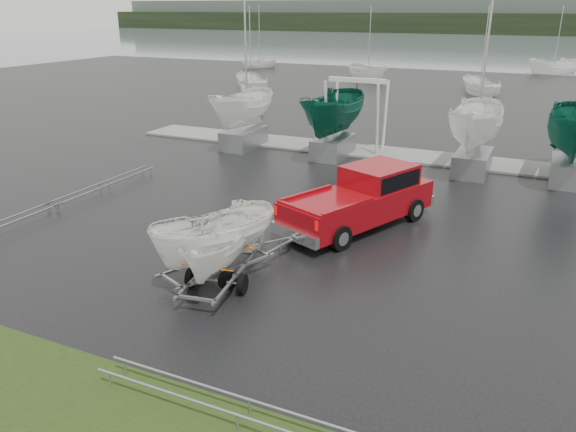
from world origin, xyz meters
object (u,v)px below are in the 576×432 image
(boat_hoist, at_px, (356,104))
(pickup_truck, at_px, (365,196))
(trailer_parked, at_px, (216,213))
(trailer_hitched, at_px, (214,197))

(boat_hoist, bearing_deg, pickup_truck, -69.80)
(trailer_parked, relative_size, boat_hoist, 1.04)
(boat_hoist, bearing_deg, trailer_parked, -84.38)
(pickup_truck, height_order, boat_hoist, boat_hoist)
(pickup_truck, relative_size, trailer_hitched, 1.42)
(trailer_hitched, xyz_separation_m, trailer_parked, (0.35, -0.47, -0.30))
(pickup_truck, height_order, trailer_parked, trailer_parked)
(pickup_truck, bearing_deg, trailer_parked, -85.94)
(trailer_hitched, distance_m, boat_hoist, 17.33)
(pickup_truck, relative_size, boat_hoist, 1.67)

